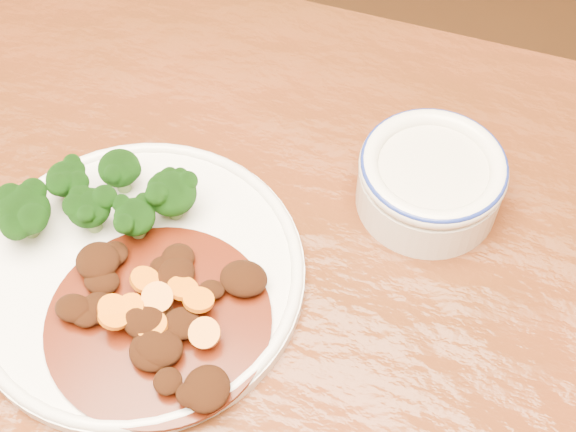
# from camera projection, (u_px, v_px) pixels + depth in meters

# --- Properties ---
(dining_table) EXTENTS (1.56, 1.01, 0.75)m
(dining_table) POSITION_uv_depth(u_px,v_px,m) (179.00, 430.00, 0.66)
(dining_table) COLOR #5D2510
(dining_table) RESTS_ON ground
(dinner_plate) EXTENTS (0.27, 0.27, 0.02)m
(dinner_plate) POSITION_uv_depth(u_px,v_px,m) (138.00, 273.00, 0.64)
(dinner_plate) COLOR white
(dinner_plate) RESTS_ON dining_table
(broccoli_florets) EXTENTS (0.15, 0.10, 0.05)m
(broccoli_florets) POSITION_uv_depth(u_px,v_px,m) (106.00, 197.00, 0.65)
(broccoli_florets) COLOR #72984F
(broccoli_florets) RESTS_ON dinner_plate
(mince_stew) EXTENTS (0.17, 0.17, 0.03)m
(mince_stew) POSITION_uv_depth(u_px,v_px,m) (158.00, 317.00, 0.60)
(mince_stew) COLOR #4B1508
(mince_stew) RESTS_ON dinner_plate
(dip_bowl) EXTENTS (0.12, 0.12, 0.06)m
(dip_bowl) POSITION_uv_depth(u_px,v_px,m) (431.00, 179.00, 0.67)
(dip_bowl) COLOR silver
(dip_bowl) RESTS_ON dining_table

